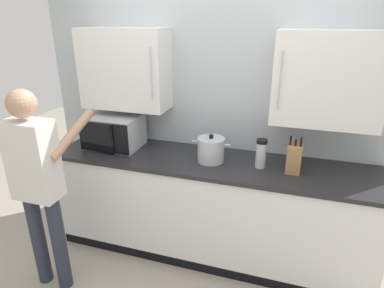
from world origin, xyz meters
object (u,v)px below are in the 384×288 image
(microwave_oven, at_px, (112,131))
(person_figure, at_px, (37,178))
(knife_block, at_px, (294,158))
(thermos_flask, at_px, (261,153))
(stock_pot, at_px, (211,150))

(microwave_oven, distance_m, person_figure, 0.84)
(knife_block, bearing_deg, microwave_oven, 178.31)
(thermos_flask, distance_m, person_figure, 1.72)
(stock_pot, xyz_separation_m, person_figure, (-1.12, -0.77, -0.06))
(knife_block, relative_size, person_figure, 0.18)
(thermos_flask, height_order, person_figure, person_figure)
(microwave_oven, bearing_deg, thermos_flask, -1.92)
(thermos_flask, xyz_separation_m, person_figure, (-1.54, -0.77, -0.08))
(person_figure, bearing_deg, knife_block, 23.24)
(stock_pot, relative_size, person_figure, 0.20)
(microwave_oven, relative_size, knife_block, 1.61)
(microwave_oven, xyz_separation_m, stock_pot, (0.97, -0.05, -0.04))
(microwave_oven, xyz_separation_m, person_figure, (-0.15, -0.82, -0.11))
(microwave_oven, bearing_deg, person_figure, -100.52)
(knife_block, height_order, person_figure, person_figure)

